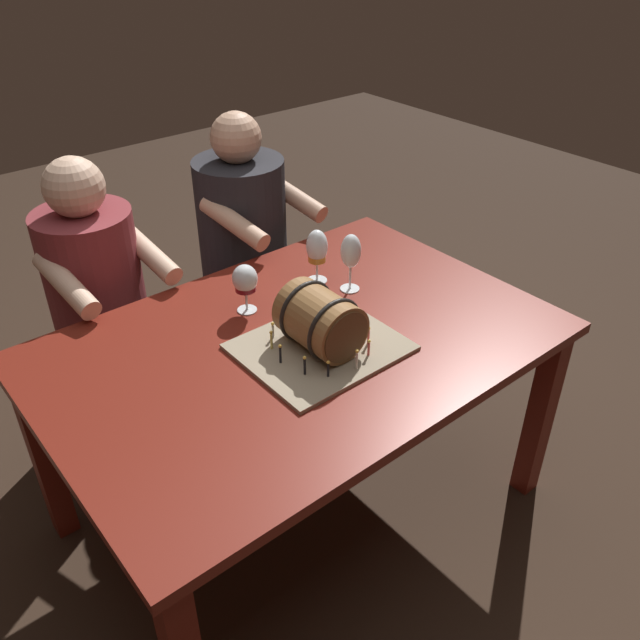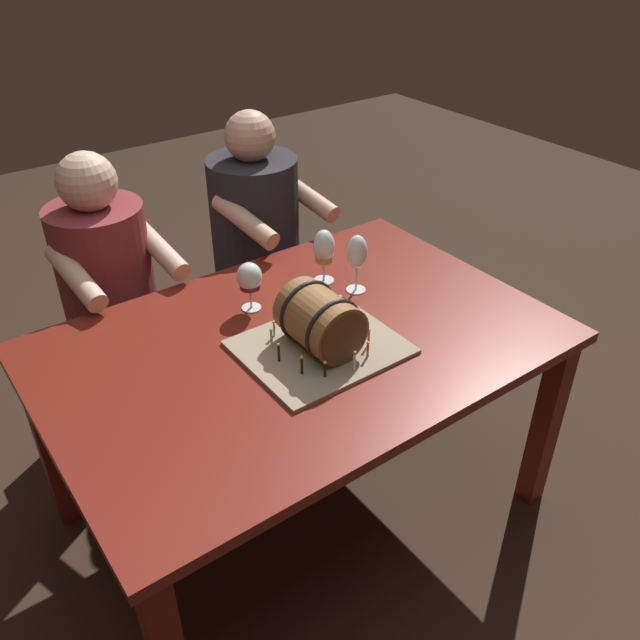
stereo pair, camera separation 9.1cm
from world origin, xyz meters
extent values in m
plane|color=#332319|center=(0.00, 0.00, 0.00)|extent=(8.00, 8.00, 0.00)
cube|color=maroon|center=(0.00, 0.00, 0.71)|extent=(1.49, 1.01, 0.03)
cube|color=maroon|center=(0.68, -0.44, 0.34)|extent=(0.07, 0.07, 0.69)
cube|color=maroon|center=(-0.68, 0.44, 0.34)|extent=(0.07, 0.07, 0.69)
cube|color=maroon|center=(0.68, 0.44, 0.34)|extent=(0.07, 0.07, 0.69)
cube|color=gray|center=(0.02, -0.08, 0.73)|extent=(0.44, 0.38, 0.01)
cylinder|color=brown|center=(0.02, -0.08, 0.82)|extent=(0.17, 0.22, 0.17)
cylinder|color=#4F371E|center=(0.02, -0.19, 0.82)|extent=(0.15, 0.00, 0.15)
cylinder|color=#4F371E|center=(0.02, 0.04, 0.82)|extent=(0.15, 0.00, 0.15)
torus|color=black|center=(0.02, -0.14, 0.82)|extent=(0.19, 0.01, 0.19)
torus|color=black|center=(0.02, -0.01, 0.82)|extent=(0.19, 0.01, 0.19)
cylinder|color=silver|center=(0.15, -0.08, 0.76)|extent=(0.01, 0.01, 0.04)
sphere|color=#F9C64C|center=(0.15, -0.08, 0.78)|extent=(0.01, 0.01, 0.01)
cylinder|color=#EAD666|center=(0.14, -0.01, 0.76)|extent=(0.01, 0.01, 0.05)
sphere|color=#F9C64C|center=(0.14, -0.01, 0.79)|extent=(0.01, 0.01, 0.01)
cylinder|color=#D64C47|center=(0.09, 0.05, 0.76)|extent=(0.01, 0.01, 0.05)
sphere|color=#F9C64C|center=(0.09, 0.05, 0.79)|extent=(0.01, 0.01, 0.01)
cylinder|color=black|center=(0.03, 0.07, 0.76)|extent=(0.01, 0.01, 0.04)
sphere|color=#F9C64C|center=(0.03, 0.07, 0.79)|extent=(0.01, 0.01, 0.01)
cylinder|color=silver|center=(-0.06, 0.04, 0.76)|extent=(0.01, 0.01, 0.04)
sphere|color=#F9C64C|center=(-0.06, 0.04, 0.78)|extent=(0.01, 0.01, 0.01)
cylinder|color=#EAD666|center=(-0.10, 0.00, 0.76)|extent=(0.01, 0.01, 0.05)
sphere|color=#F9C64C|center=(-0.10, 0.00, 0.79)|extent=(0.01, 0.01, 0.01)
cylinder|color=black|center=(-0.12, -0.07, 0.76)|extent=(0.01, 0.01, 0.05)
sphere|color=#F9C64C|center=(-0.12, -0.07, 0.79)|extent=(0.01, 0.01, 0.01)
cylinder|color=black|center=(-0.10, -0.15, 0.76)|extent=(0.01, 0.01, 0.05)
sphere|color=#F9C64C|center=(-0.10, -0.15, 0.79)|extent=(0.01, 0.01, 0.01)
cylinder|color=black|center=(-0.06, -0.20, 0.76)|extent=(0.01, 0.01, 0.04)
sphere|color=#F9C64C|center=(-0.06, -0.20, 0.78)|extent=(0.01, 0.01, 0.01)
cylinder|color=silver|center=(0.03, -0.22, 0.76)|extent=(0.01, 0.01, 0.05)
sphere|color=#F9C64C|center=(0.03, -0.22, 0.80)|extent=(0.01, 0.01, 0.01)
cylinder|color=#D64C47|center=(0.09, -0.20, 0.76)|extent=(0.01, 0.01, 0.04)
sphere|color=#F9C64C|center=(0.09, -0.20, 0.78)|extent=(0.01, 0.01, 0.01)
cylinder|color=#D64C47|center=(0.13, -0.16, 0.76)|extent=(0.01, 0.01, 0.05)
sphere|color=#F9C64C|center=(0.13, -0.16, 0.79)|extent=(0.01, 0.01, 0.01)
cylinder|color=white|center=(-0.03, 0.23, 0.73)|extent=(0.06, 0.06, 0.00)
cylinder|color=white|center=(-0.03, 0.23, 0.76)|extent=(0.01, 0.01, 0.07)
ellipsoid|color=white|center=(-0.03, 0.23, 0.84)|extent=(0.08, 0.08, 0.09)
cylinder|color=maroon|center=(-0.03, 0.23, 0.81)|extent=(0.06, 0.06, 0.03)
cylinder|color=white|center=(0.31, 0.12, 0.73)|extent=(0.06, 0.06, 0.00)
cylinder|color=white|center=(0.31, 0.12, 0.77)|extent=(0.01, 0.01, 0.08)
ellipsoid|color=white|center=(0.31, 0.12, 0.87)|extent=(0.07, 0.07, 0.12)
cylinder|color=white|center=(0.26, 0.23, 0.73)|extent=(0.07, 0.07, 0.00)
cylinder|color=white|center=(0.26, 0.23, 0.76)|extent=(0.01, 0.01, 0.07)
ellipsoid|color=white|center=(0.26, 0.23, 0.86)|extent=(0.07, 0.07, 0.12)
cylinder|color=#C6842D|center=(0.26, 0.23, 0.82)|extent=(0.06, 0.06, 0.04)
cube|color=#4C1B1E|center=(-0.31, 0.76, 0.23)|extent=(0.34, 0.32, 0.45)
cylinder|color=maroon|center=(-0.31, 0.76, 0.70)|extent=(0.36, 0.36, 0.51)
sphere|color=beige|center=(-0.31, 0.76, 1.04)|extent=(0.20, 0.20, 0.20)
cylinder|color=beige|center=(-0.15, 0.64, 0.80)|extent=(0.10, 0.31, 0.14)
cylinder|color=beige|center=(-0.44, 0.61, 0.80)|extent=(0.10, 0.31, 0.14)
cube|color=black|center=(0.31, 0.76, 0.23)|extent=(0.34, 0.32, 0.45)
cylinder|color=#232328|center=(0.31, 0.76, 0.72)|extent=(0.40, 0.40, 0.54)
sphere|color=tan|center=(0.31, 0.76, 1.08)|extent=(0.19, 0.19, 0.19)
cylinder|color=tan|center=(0.49, 0.65, 0.83)|extent=(0.12, 0.32, 0.14)
cylinder|color=tan|center=(0.18, 0.60, 0.83)|extent=(0.12, 0.32, 0.14)
camera|label=1|loc=(-0.96, -1.26, 1.84)|focal=36.84mm
camera|label=2|loc=(-0.89, -1.32, 1.84)|focal=36.84mm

